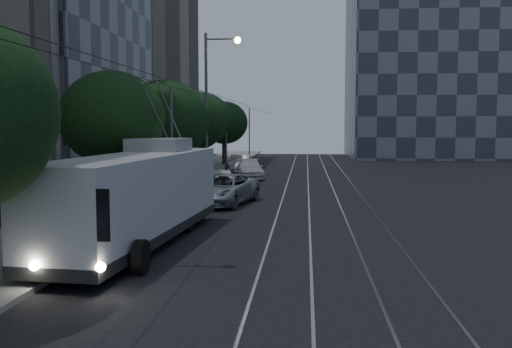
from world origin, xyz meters
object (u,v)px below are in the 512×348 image
object	(u,v)px
car_white_b	(249,169)
streetlamp_near	(67,41)
pickup_silver	(222,189)
car_white_d	(239,162)
streetlamp_far	(212,94)
trolleybus	(139,197)
car_white_c	(240,164)
car_white_a	(222,181)

from	to	relation	value
car_white_b	streetlamp_near	xyz separation A→B (m)	(-2.68, -26.45, 5.78)
pickup_silver	car_white_d	distance (m)	21.11
car_white_d	streetlamp_far	bearing A→B (deg)	-84.46
trolleybus	streetlamp_near	bearing A→B (deg)	-111.66
pickup_silver	streetlamp_far	bearing A→B (deg)	114.52
car_white_b	car_white_c	distance (m)	5.16
car_white_a	car_white_b	world-z (taller)	car_white_a
car_white_b	car_white_d	size ratio (longest dim) A/B	1.11
trolleybus	car_white_c	size ratio (longest dim) A/B	2.61
streetlamp_near	streetlamp_far	distance (m)	22.16
pickup_silver	streetlamp_far	distance (m)	11.22
car_white_a	streetlamp_near	world-z (taller)	streetlamp_near
streetlamp_near	trolleybus	bearing A→B (deg)	63.80
car_white_d	car_white_a	bearing A→B (deg)	-79.13
car_white_c	streetlamp_near	xyz separation A→B (m)	(-1.42, -31.45, 5.73)
trolleybus	streetlamp_near	size ratio (longest dim) A/B	1.10
trolleybus	pickup_silver	bearing A→B (deg)	86.50
car_white_d	streetlamp_far	distance (m)	12.63
car_white_c	car_white_d	distance (m)	2.14
car_white_a	streetlamp_far	bearing A→B (deg)	95.86
pickup_silver	car_white_d	bearing A→B (deg)	106.66
car_white_c	car_white_a	bearing A→B (deg)	-89.01
trolleybus	car_white_a	bearing A→B (deg)	92.18
car_white_d	streetlamp_far	world-z (taller)	streetlamp_far
car_white_a	car_white_d	world-z (taller)	car_white_d
streetlamp_far	car_white_d	bearing A→B (deg)	87.57
pickup_silver	car_white_a	distance (m)	5.04
car_white_d	streetlamp_near	xyz separation A→B (m)	(-1.08, -33.56, 5.74)
trolleybus	pickup_silver	size ratio (longest dim) A/B	2.15
pickup_silver	trolleybus	bearing A→B (deg)	-85.72
pickup_silver	car_white_b	bearing A→B (deg)	102.32
car_white_c	car_white_d	size ratio (longest dim) A/B	1.04
car_white_d	streetlamp_far	size ratio (longest dim) A/B	0.43
pickup_silver	streetlamp_near	bearing A→B (deg)	-89.75
car_white_d	streetlamp_near	size ratio (longest dim) A/B	0.41
pickup_silver	streetlamp_near	world-z (taller)	streetlamp_near
streetlamp_near	streetlamp_far	world-z (taller)	streetlamp_near
pickup_silver	car_white_c	size ratio (longest dim) A/B	1.21
streetlamp_far	trolleybus	bearing A→B (deg)	-88.00
trolleybus	car_white_c	world-z (taller)	trolleybus
car_white_a	car_white_d	xyz separation A→B (m)	(-0.81, 16.07, 0.03)
car_white_a	car_white_c	bearing A→B (deg)	82.22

